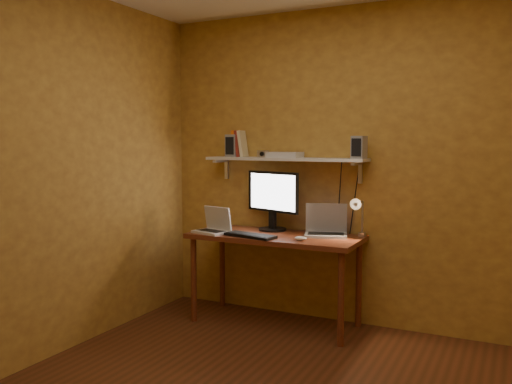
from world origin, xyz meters
The scene contains 14 objects.
room centered at (0.00, 0.00, 1.30)m, with size 3.44×3.24×2.64m.
desk centered at (-0.57, 1.28, 0.66)m, with size 1.40×0.60×0.75m.
wall_shelf centered at (-0.57, 1.47, 1.36)m, with size 1.40×0.25×0.21m.
monitor centered at (-0.68, 1.46, 1.03)m, with size 0.54×0.30×0.50m.
laptop centered at (-0.19, 1.43, 0.82)m, with size 0.39×0.33×0.25m.
netbook centered at (-1.07, 1.14, 0.81)m, with size 0.32×0.27×0.21m.
keyboard centered at (-0.71, 1.09, 0.76)m, with size 0.43×0.14×0.02m, color black.
mouse centered at (-0.29, 1.11, 0.77)m, with size 0.10×0.06×0.03m, color silver.
desk_lamp centered at (0.09, 1.41, 0.96)m, with size 0.09×0.23×0.38m.
speaker_left centered at (-1.07, 1.48, 1.47)m, with size 0.11×0.11×0.20m, color gray.
speaker_right centered at (0.07, 1.46, 1.46)m, with size 0.10×0.10×0.18m, color gray.
books centered at (-1.02, 1.50, 1.49)m, with size 0.14×0.16×0.23m.
shelf_camera centered at (-0.75, 1.42, 1.40)m, with size 0.10×0.04×0.06m.
router centered at (-0.58, 1.48, 1.40)m, with size 0.28×0.19×0.05m, color silver.
Camera 1 is at (1.23, -2.72, 1.51)m, focal length 38.00 mm.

